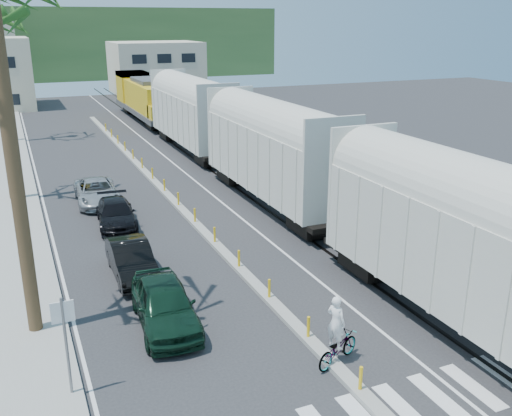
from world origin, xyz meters
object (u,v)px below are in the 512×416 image
(street_sign, at_px, (65,333))
(car_second, at_px, (131,260))
(car_lead, at_px, (165,304))
(cyclist, at_px, (337,342))

(street_sign, xyz_separation_m, car_second, (3.12, 7.13, -1.26))
(street_sign, height_order, car_lead, street_sign)
(car_lead, xyz_separation_m, cyclist, (4.14, -4.21, -0.10))
(street_sign, relative_size, car_lead, 0.63)
(car_lead, distance_m, cyclist, 5.90)
(car_second, relative_size, cyclist, 1.87)
(car_lead, relative_size, cyclist, 2.06)
(car_second, bearing_deg, car_lead, -86.38)
(car_second, bearing_deg, street_sign, -112.99)
(car_lead, relative_size, car_second, 1.10)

